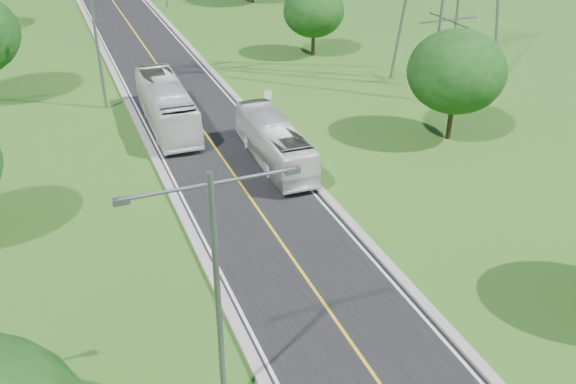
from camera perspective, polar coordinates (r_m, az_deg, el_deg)
name	(u,v)px	position (r m, az deg, el deg)	size (l,w,h in m)	color
ground	(147,50)	(68.39, -12.47, 12.26)	(260.00, 260.00, 0.00)	#285618
road	(136,35)	(74.11, -13.34, 13.46)	(8.00, 150.00, 0.06)	black
curb_left	(96,38)	(73.63, -16.67, 13.00)	(0.50, 150.00, 0.22)	gray
curb_right	(174,30)	(74.79, -10.06, 13.98)	(0.50, 150.00, 0.22)	gray
speed_limit_sign	(268,100)	(48.76, -1.79, 8.18)	(0.55, 0.09, 2.40)	slate
streetlight_near_left	(217,280)	(21.72, -6.36, -7.81)	(5.90, 0.25, 10.00)	slate
streetlight_mid_left	(96,34)	(51.76, -16.73, 13.30)	(5.90, 0.25, 10.00)	slate
tree_rb	(456,72)	(45.81, 14.75, 10.31)	(6.72, 6.72, 7.82)	black
tree_rc	(314,11)	(63.93, 2.30, 15.77)	(5.88, 5.88, 6.84)	black
bus_outbound	(274,142)	(41.92, -1.21, 4.44)	(2.41, 10.29, 2.87)	silver
bus_inbound	(166,105)	(48.37, -10.76, 7.63)	(2.75, 11.76, 3.28)	white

